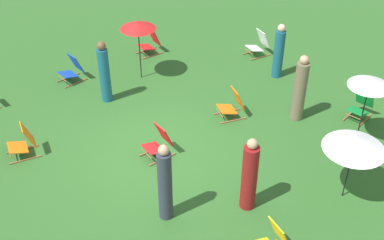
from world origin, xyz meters
TOP-DOWN VIEW (x-y plane):
  - ground_plane at (0.00, 0.00)m, footprint 40.00×40.00m
  - deckchair_0 at (-0.06, 2.57)m, footprint 0.68×0.87m
  - deckchair_2 at (-4.28, -0.03)m, footprint 0.55×0.80m
  - deckchair_3 at (-2.19, 5.48)m, footprint 0.58×0.82m
  - deckchair_4 at (1.98, 5.27)m, footprint 0.63×0.84m
  - deckchair_6 at (0.12, 0.13)m, footprint 0.49×0.76m
  - deckchair_7 at (-4.35, 2.75)m, footprint 0.50×0.78m
  - deckchair_8 at (-1.79, -2.46)m, footprint 0.63×0.84m
  - umbrella_0 at (3.68, 2.58)m, footprint 1.30×1.30m
  - umbrella_1 at (2.65, 4.32)m, footprint 1.00×1.00m
  - umbrella_2 at (-3.24, 1.70)m, footprint 1.03×1.03m
  - person_0 at (1.87, -0.85)m, footprint 0.38×0.38m
  - person_1 at (1.01, 3.90)m, footprint 0.46×0.46m
  - person_2 at (2.66, 0.70)m, footprint 0.46×0.46m
  - person_3 at (-0.88, 5.01)m, footprint 0.41×0.41m
  - person_4 at (-2.75, 0.28)m, footprint 0.40×0.40m

SIDE VIEW (x-z plane):
  - ground_plane at x=0.00m, z-range 0.00..0.00m
  - deckchair_0 at x=-0.06m, z-range -0.05..0.79m
  - deckchair_2 at x=-4.28m, z-range -0.05..0.79m
  - deckchair_3 at x=-2.19m, z-range -0.05..0.79m
  - deckchair_4 at x=1.98m, z-range -0.05..0.79m
  - deckchair_6 at x=0.12m, z-range -0.05..0.79m
  - deckchair_7 at x=-4.35m, z-range -0.05..0.79m
  - deckchair_8 at x=-1.79m, z-range -0.05..0.79m
  - person_3 at x=-0.88m, z-range -0.04..1.65m
  - person_2 at x=2.66m, z-range -0.05..1.74m
  - person_4 at x=-2.75m, z-range -0.03..1.77m
  - person_1 at x=1.01m, z-range -0.05..1.82m
  - person_0 at x=1.87m, z-range -0.04..1.83m
  - umbrella_0 at x=3.68m, z-range 0.66..2.30m
  - umbrella_2 at x=-3.24m, z-range 0.79..2.62m
  - umbrella_1 at x=2.65m, z-range 0.82..2.72m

